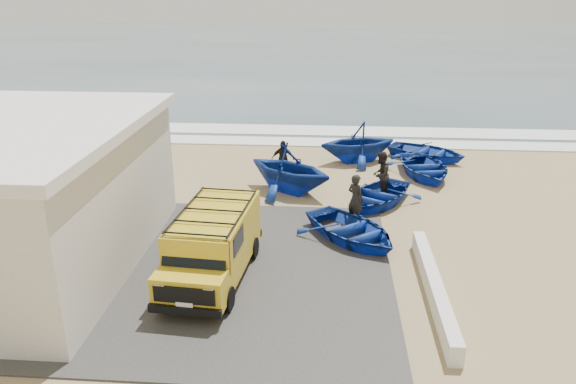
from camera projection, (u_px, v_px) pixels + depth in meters
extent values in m
plane|color=tan|center=(262.00, 242.00, 18.24)|extent=(160.00, 160.00, 0.00)
cube|color=#403D3A|center=(186.00, 268.00, 16.51)|extent=(12.00, 10.00, 0.05)
cube|color=#385166|center=(315.00, 48.00, 70.46)|extent=(180.00, 88.00, 0.01)
cube|color=white|center=(289.00, 142.00, 29.42)|extent=(180.00, 1.60, 0.06)
cube|color=white|center=(292.00, 130.00, 31.75)|extent=(180.00, 2.20, 0.04)
cube|color=black|center=(143.00, 168.00, 17.10)|extent=(0.08, 0.70, 0.90)
cube|color=silver|center=(434.00, 288.00, 14.99)|extent=(0.35, 6.00, 0.55)
cube|color=gold|center=(215.00, 237.00, 15.94)|extent=(2.13, 3.87, 1.58)
cube|color=gold|center=(190.00, 289.00, 13.95)|extent=(1.88, 1.01, 0.86)
cube|color=black|center=(194.00, 254.00, 14.10)|extent=(1.69, 0.47, 0.69)
cube|color=black|center=(184.00, 295.00, 13.51)|extent=(1.54, 0.21, 0.43)
cube|color=black|center=(185.00, 311.00, 13.62)|extent=(1.86, 0.29, 0.21)
cube|color=black|center=(214.00, 210.00, 15.59)|extent=(2.02, 3.58, 0.06)
cylinder|color=black|center=(165.00, 294.00, 14.59)|extent=(0.27, 0.68, 0.67)
cylinder|color=black|center=(200.00, 244.00, 17.32)|extent=(0.27, 0.68, 0.67)
cylinder|color=black|center=(228.00, 299.00, 14.33)|extent=(0.27, 0.68, 0.67)
cylinder|color=black|center=(253.00, 248.00, 17.06)|extent=(0.27, 0.68, 0.67)
imported|color=navy|center=(352.00, 230.00, 18.19)|extent=(4.43, 4.60, 0.78)
imported|color=navy|center=(377.00, 195.00, 21.16)|extent=(4.14, 4.47, 0.76)
imported|color=navy|center=(289.00, 168.00, 22.25)|extent=(4.91, 4.76, 1.98)
imported|color=navy|center=(424.00, 167.00, 24.20)|extent=(3.40, 4.28, 0.80)
imported|color=navy|center=(358.00, 142.00, 26.00)|extent=(4.38, 4.08, 1.88)
imported|color=navy|center=(427.00, 152.00, 26.48)|extent=(4.51, 4.14, 0.76)
imported|color=black|center=(356.00, 199.00, 19.32)|extent=(0.78, 0.77, 1.80)
imported|color=black|center=(381.00, 175.00, 21.75)|extent=(0.98, 1.08, 1.81)
imported|color=black|center=(283.00, 159.00, 23.89)|extent=(1.00, 0.50, 1.65)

